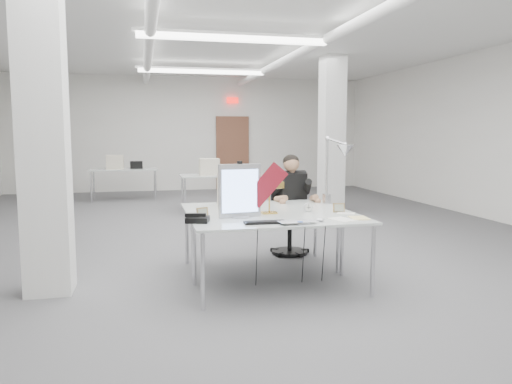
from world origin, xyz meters
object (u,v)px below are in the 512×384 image
bankers_lamp (269,196)px  architect_lamp (335,165)px  office_chair (290,216)px  beige_monitor (239,190)px  desk_phone (198,219)px  seated_person (291,188)px  monitor (240,191)px  desk_main (280,220)px  laptop (300,223)px

bankers_lamp → architect_lamp: architect_lamp is taller
bankers_lamp → office_chair: bearing=52.3°
bankers_lamp → beige_monitor: beige_monitor is taller
office_chair → desk_phone: (-1.39, -1.51, 0.26)m
seated_person → monitor: 1.58m
seated_person → desk_main: bearing=-125.5°
monitor → beige_monitor: 0.83m
laptop → beige_monitor: 1.41m
laptop → architect_lamp: 1.39m
office_chair → bankers_lamp: bearing=-131.3°
office_chair → architect_lamp: bearing=-84.5°
laptop → bankers_lamp: bankers_lamp is taller
laptop → beige_monitor: bearing=98.2°
monitor → beige_monitor: (0.15, 0.81, -0.08)m
architect_lamp → beige_monitor: bearing=143.7°
office_chair → monitor: size_ratio=1.89×
laptop → desk_phone: (-0.93, 0.36, 0.01)m
bankers_lamp → beige_monitor: size_ratio=0.93×
desk_main → office_chair: bearing=69.8°
office_chair → beige_monitor: bearing=-161.7°
seated_person → laptop: seated_person is taller
desk_phone → beige_monitor: bearing=74.9°
laptop → desk_phone: 1.00m
desk_main → seated_person: (0.55, 1.45, 0.16)m
desk_main → monitor: 0.51m
monitor → beige_monitor: bearing=72.9°
monitor → desk_main: bearing=-31.2°
monitor → architect_lamp: bearing=15.7°
beige_monitor → office_chair: bearing=17.5°
office_chair → desk_phone: office_chair is taller
desk_main → bankers_lamp: 0.40m
office_chair → architect_lamp: architect_lamp is taller
desk_main → bankers_lamp: size_ratio=4.76×
seated_person → beige_monitor: 0.91m
office_chair → monitor: bearing=-140.0°
monitor → bankers_lamp: (0.36, 0.17, -0.09)m
monitor → architect_lamp: size_ratio=0.56×
office_chair → laptop: 1.95m
seated_person → desk_phone: (-1.39, -1.46, -0.12)m
laptop → desk_phone: size_ratio=1.74×
desk_phone → bankers_lamp: bearing=39.8°
desk_main → office_chair: (0.55, 1.50, -0.22)m
office_chair → architect_lamp: 1.14m
seated_person → bankers_lamp: 1.25m
bankers_lamp → desk_phone: 0.90m
desk_phone → beige_monitor: 1.18m
desk_main → monitor: bearing=155.3°
desk_main → architect_lamp: 1.20m
desk_main → desk_phone: size_ratio=8.40×
office_chair → beige_monitor: 1.03m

